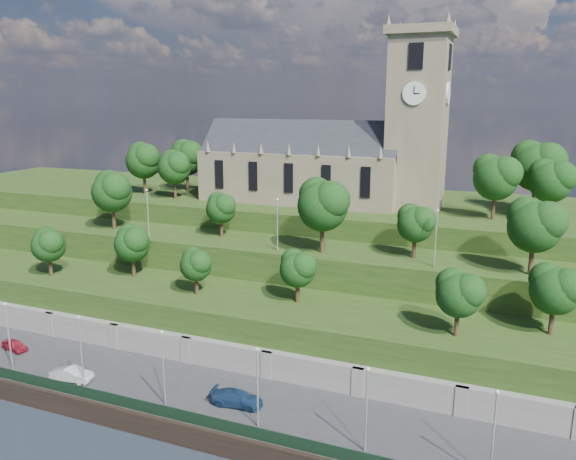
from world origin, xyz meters
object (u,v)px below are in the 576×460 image
at_px(car_left, 14,345).
at_px(car_right, 237,398).
at_px(church, 331,156).
at_px(car_middle, 72,374).

distance_m(car_left, car_right, 30.29).
distance_m(church, car_right, 45.60).
relative_size(church, car_left, 10.41).
xyz_separation_m(church, car_middle, (-14.77, -43.07, -19.77)).
distance_m(church, car_left, 51.76).
relative_size(car_left, car_right, 0.72).
distance_m(car_middle, car_right, 18.67).
height_order(church, car_right, church).
height_order(car_left, car_right, car_right).
xyz_separation_m(car_left, car_right, (30.27, -1.15, 0.12)).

